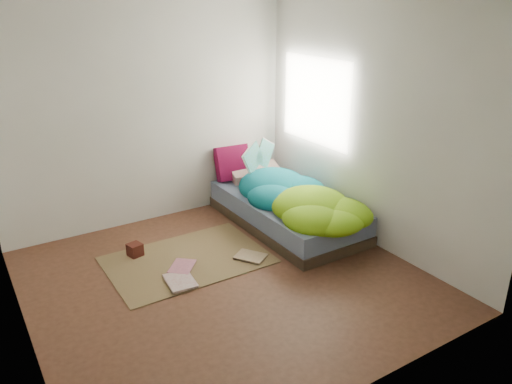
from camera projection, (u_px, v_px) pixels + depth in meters
ground at (226, 280)px, 4.80m from camera, size 3.50×3.50×0.00m
room_walls at (223, 113)px, 4.21m from camera, size 3.54×3.54×2.62m
bed at (286, 211)px, 5.91m from camera, size 1.00×2.00×0.34m
duvet at (298, 190)px, 5.61m from camera, size 0.96×1.84×0.34m
rug at (188, 260)px, 5.15m from camera, size 1.60×1.10×0.01m
pillow_floral at (255, 173)px, 6.46m from camera, size 0.72×0.54×0.14m
pillow_magenta at (232, 163)px, 6.38m from camera, size 0.45×0.17×0.44m
open_book at (259, 148)px, 6.04m from camera, size 0.51×0.28×0.31m
wooden_box at (135, 250)px, 5.20m from camera, size 0.16×0.16×0.13m
floor_book_a at (167, 284)px, 4.68m from camera, size 0.29×0.37×0.03m
floor_book_b at (171, 266)px, 4.99m from camera, size 0.36×0.37×0.03m
floor_book_c at (246, 261)px, 5.08m from camera, size 0.35×0.38×0.02m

